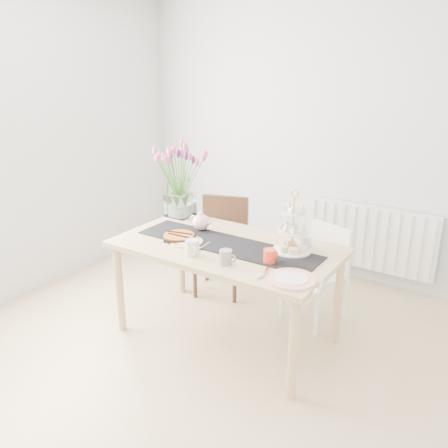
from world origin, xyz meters
The scene contains 16 objects.
room_shell centered at (0.00, 0.00, 1.30)m, with size 4.50×4.50×4.50m.
radiator centered at (0.50, 2.19, 0.45)m, with size 1.20×0.08×0.60m, color white.
dining_table centered at (-0.11, 0.69, 0.67)m, with size 1.60×0.90×0.75m.
chair_brown centered at (-0.58, 1.35, 0.49)m, with size 0.53×0.53×0.85m.
chair_white centered at (0.37, 1.36, 0.44)m, with size 0.48×0.48×0.77m.
table_runner centered at (-0.11, 0.69, 0.75)m, with size 1.40×0.35×0.01m, color black.
tulip_vase centered at (-0.80, 1.03, 1.15)m, with size 0.72×0.72×0.62m.
cake_stand centered at (0.35, 0.83, 0.86)m, with size 0.27×0.27×0.40m.
teapot centered at (-0.43, 0.83, 0.82)m, with size 0.22×0.18×0.15m, color white, non-canonical shape.
cream_jug centered at (0.39, 0.93, 0.80)m, with size 0.10×0.10×0.10m, color silver.
tart_tin centered at (-0.47, 0.60, 0.76)m, with size 0.26×0.26×0.03m.
mug_grey centered at (0.08, 0.40, 0.80)m, with size 0.08×0.08×0.10m, color gray.
mug_white centered at (-0.20, 0.40, 0.80)m, with size 0.09×0.09×0.11m, color silver.
mug_orange centered at (0.31, 0.57, 0.80)m, with size 0.08×0.08×0.10m, color red.
plate_left centered at (-0.37, 0.57, 0.76)m, with size 0.24×0.24×0.01m, color white.
plate_right centered at (0.54, 0.42, 0.76)m, with size 0.30×0.30×0.02m, color white.
Camera 1 is at (1.62, -1.97, 2.03)m, focal length 38.00 mm.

